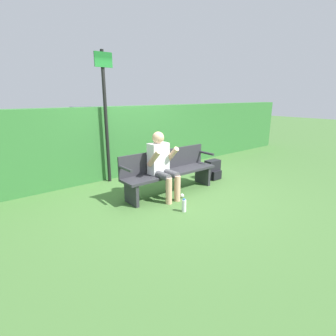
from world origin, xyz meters
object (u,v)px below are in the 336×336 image
object	(u,v)px
person_seated	(162,163)
signpost	(106,110)
backpack	(213,170)
water_bottle	(184,206)
park_bench	(169,170)
parked_car	(95,118)

from	to	relation	value
person_seated	signpost	world-z (taller)	signpost
backpack	signpost	size ratio (longest dim) A/B	0.16
person_seated	backpack	distance (m)	1.63
person_seated	signpost	bearing A→B (deg)	102.25
water_bottle	backpack	bearing A→B (deg)	27.75
park_bench	parked_car	xyz separation A→B (m)	(3.26, 10.61, 0.15)
parked_car	park_bench	bearing A→B (deg)	-110.04
parked_car	water_bottle	bearing A→B (deg)	-110.57
park_bench	water_bottle	world-z (taller)	park_bench
backpack	parked_car	distance (m)	10.75
park_bench	water_bottle	bearing A→B (deg)	-113.93
park_bench	water_bottle	distance (m)	0.98
park_bench	water_bottle	size ratio (longest dim) A/B	8.96
park_bench	backpack	size ratio (longest dim) A/B	4.71
signpost	park_bench	bearing A→B (deg)	-66.62
water_bottle	signpost	world-z (taller)	signpost
backpack	water_bottle	size ratio (longest dim) A/B	1.90
backpack	signpost	world-z (taller)	signpost
person_seated	backpack	size ratio (longest dim) A/B	2.84
person_seated	backpack	bearing A→B (deg)	5.80
person_seated	signpost	distance (m)	1.71
person_seated	parked_car	bearing A→B (deg)	71.82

